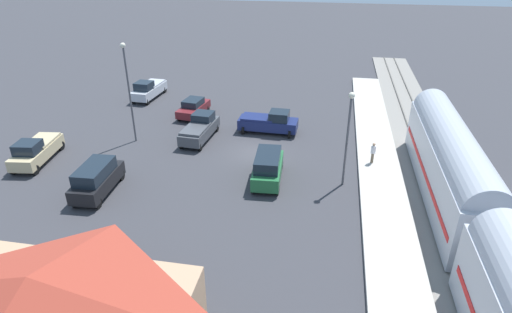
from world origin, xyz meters
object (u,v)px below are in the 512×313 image
Objects in this scene: light_pole_near_platform at (348,128)px; light_pole_lot_center at (128,82)px; pickup_silver at (148,89)px; pickup_navy at (269,122)px; passenger_train at (488,241)px; sedan_maroon at (193,107)px; pickup_tan at (36,150)px; pickup_charcoal at (200,128)px; suv_green at (268,167)px; suv_black at (97,178)px; pedestrian_on_platform at (373,151)px.

light_pole_lot_center is (18.16, -4.43, 0.88)m from light_pole_near_platform.
pickup_silver is 1.01× the size of pickup_navy.
sedan_maroon is (21.76, -20.43, -1.98)m from passenger_train.
pickup_tan is at bearing 27.96° from pickup_navy.
pickup_charcoal is (5.86, 2.52, 0.00)m from pickup_navy.
suv_green is (-18.67, -0.40, 0.12)m from pickup_tan.
pickup_silver is at bearing -47.03° from pickup_charcoal.
suv_green is 14.21m from light_pole_lot_center.
light_pole_lot_center reaches higher than pickup_navy.
passenger_train is 6.85× the size of suv_black.
pickup_navy is 0.77× the size of light_pole_near_platform.
pedestrian_on_platform is 10.34m from pickup_navy.
pickup_charcoal is 0.78× the size of light_pole_near_platform.
suv_green is (-9.48, 11.67, 0.27)m from sedan_maroon.
sedan_maroon is at bearing -66.31° from pickup_charcoal.
passenger_train is 7.29× the size of sedan_maroon.
suv_black is 20.38m from pickup_silver.
light_pole_lot_center reaches higher than pickup_charcoal.
pickup_silver is 16.50m from pickup_navy.
light_pole_near_platform reaches higher than pedestrian_on_platform.
sedan_maroon is 7.93m from pickup_silver.
pickup_charcoal is (14.85, -2.58, -0.25)m from pedestrian_on_platform.
pedestrian_on_platform reaches higher than sedan_maroon.
pickup_navy is (8.99, -5.10, -0.25)m from pedestrian_on_platform.
light_pole_lot_center is (12.68, -4.84, 4.22)m from suv_green.
suv_black is (-7.18, 3.46, 0.12)m from pickup_tan.
pedestrian_on_platform is 20.66m from suv_black.
pickup_silver is at bearing -72.74° from light_pole_lot_center.
light_pole_near_platform reaches higher than pickup_silver.
light_pole_lot_center is (5.55, 1.47, 4.34)m from pickup_charcoal.
light_pole_near_platform is at bearing 166.30° from light_pole_lot_center.
light_pole_lot_center is at bearing -82.24° from suv_black.
pickup_silver reaches higher than sedan_maroon.
light_pole_near_platform is (-12.61, 5.90, 3.46)m from pickup_charcoal.
suv_black is 11.07m from pickup_charcoal.
light_pole_near_platform is (-16.97, -4.28, 3.34)m from suv_black.
sedan_maroon is 0.54× the size of light_pole_lot_center.
sedan_maroon is 15.04m from suv_green.
light_pole_lot_center reaches higher than light_pole_near_platform.
pickup_navy is 8.92m from suv_green.
pickup_tan is 9.07m from light_pole_lot_center.
pickup_tan and pickup_navy have the same top height.
suv_black is 0.92× the size of pickup_navy.
light_pole_near_platform is (-24.15, -0.82, 3.46)m from pickup_tan.
suv_green is (12.28, -8.76, -1.71)m from passenger_train.
suv_green reaches higher than pickup_silver.
pedestrian_on_platform is at bearing 176.88° from light_pole_lot_center.
suv_green is 6.43m from light_pole_near_platform.
pickup_charcoal is at bearing 23.25° from pickup_navy.
sedan_maroon is at bearing -127.25° from pickup_tan.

